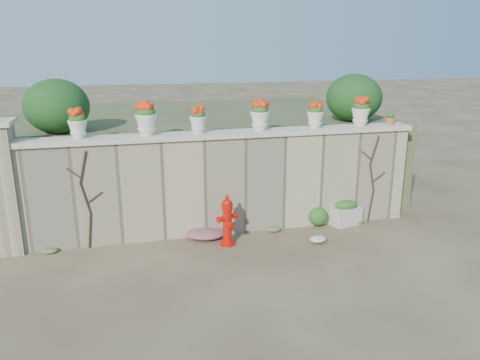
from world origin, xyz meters
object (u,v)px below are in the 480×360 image
object	(u,v)px
fire_hydrant	(227,220)
terracotta_pot	(390,119)
planter_box	(346,213)
urn_pot_0	(77,124)

from	to	relation	value
fire_hydrant	terracotta_pot	bearing A→B (deg)	-14.03
planter_box	urn_pot_0	xyz separation A→B (m)	(-5.35, 0.25, 2.12)
planter_box	terracotta_pot	size ratio (longest dim) A/B	2.82
fire_hydrant	planter_box	xyz separation A→B (m)	(2.72, 0.46, -0.26)
planter_box	terracotta_pot	distance (m)	2.23
planter_box	urn_pot_0	size ratio (longest dim) A/B	1.34
fire_hydrant	planter_box	distance (m)	2.77
urn_pot_0	fire_hydrant	bearing A→B (deg)	-15.17
fire_hydrant	urn_pot_0	size ratio (longest dim) A/B	1.90
urn_pot_0	terracotta_pot	distance (m)	6.38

